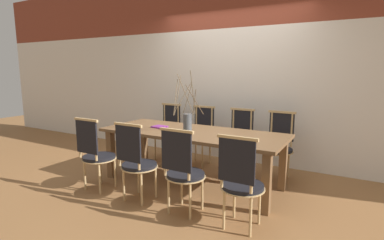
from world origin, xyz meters
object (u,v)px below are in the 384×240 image
Objects in this scene: vase_centerpiece at (187,120)px; chair_far_center at (239,139)px; book_stack at (159,127)px; dining_table at (192,138)px; chair_near_center at (183,169)px.

chair_far_center is at bearing 62.33° from vase_centerpiece.
vase_centerpiece is 0.48m from book_stack.
dining_table is 0.89m from chair_far_center.
vase_centerpiece is at bearing -0.29° from book_stack.
vase_centerpiece is (-0.07, -0.01, 0.23)m from dining_table.
dining_table is at bearing 113.58° from chair_near_center.
chair_far_center is 1.19× the size of vase_centerpiece.
chair_far_center reaches higher than book_stack.
book_stack reaches higher than dining_table.
chair_far_center is 0.99m from vase_centerpiece.
vase_centerpiece reaches higher than dining_table.
book_stack is at bearing 42.32° from chair_far_center.
chair_far_center is at bearing 89.78° from chair_near_center.
dining_table is 2.59× the size of chair_far_center.
dining_table is 0.54m from book_stack.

